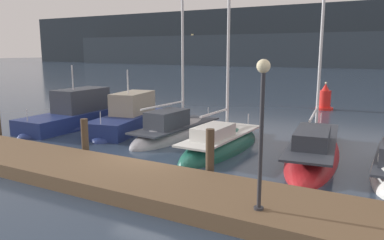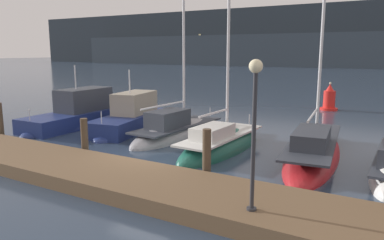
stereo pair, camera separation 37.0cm
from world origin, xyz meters
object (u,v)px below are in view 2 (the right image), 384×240
object	(u,v)px
motorboat_berth_1	(78,119)
rowboat_adrift	(82,100)
channel_buoy	(329,100)
motorboat_berth_2	(131,123)
sailboat_berth_3	(177,134)
sailboat_berth_5	(313,154)
dock_lamppost	(255,110)
sailboat_berth_4	(221,148)

from	to	relation	value
motorboat_berth_1	rowboat_adrift	bearing A→B (deg)	135.46
channel_buoy	rowboat_adrift	distance (m)	20.24
motorboat_berth_2	sailboat_berth_3	distance (m)	3.07
motorboat_berth_2	channel_buoy	xyz separation A→B (m)	(7.96, 12.63, 0.39)
sailboat_berth_5	channel_buoy	bearing A→B (deg)	97.90
sailboat_berth_3	rowboat_adrift	xyz separation A→B (m)	(-14.66, 7.61, -0.13)
motorboat_berth_2	dock_lamppost	world-z (taller)	dock_lamppost
sailboat_berth_5	channel_buoy	world-z (taller)	sailboat_berth_5
motorboat_berth_1	channel_buoy	world-z (taller)	motorboat_berth_1
sailboat_berth_4	channel_buoy	world-z (taller)	sailboat_berth_4
sailboat_berth_4	sailboat_berth_5	xyz separation A→B (m)	(3.67, 0.91, 0.03)
motorboat_berth_1	sailboat_berth_4	xyz separation A→B (m)	(9.46, -0.79, -0.29)
sailboat_berth_3	motorboat_berth_1	bearing A→B (deg)	-175.46
motorboat_berth_1	sailboat_berth_3	world-z (taller)	sailboat_berth_3
motorboat_berth_2	sailboat_berth_5	xyz separation A→B (m)	(9.78, -0.52, -0.22)
motorboat_berth_2	sailboat_berth_4	world-z (taller)	sailboat_berth_4
sailboat_berth_3	channel_buoy	xyz separation A→B (m)	(4.89, 12.76, 0.62)
sailboat_berth_3	sailboat_berth_5	distance (m)	6.73
channel_buoy	dock_lamppost	xyz separation A→B (m)	(1.91, -20.10, 2.12)
channel_buoy	rowboat_adrift	xyz separation A→B (m)	(-19.56, -5.15, -0.75)
motorboat_berth_1	sailboat_berth_3	size ratio (longest dim) A/B	0.72
sailboat_berth_5	rowboat_adrift	xyz separation A→B (m)	(-21.38, 8.00, -0.14)
motorboat_berth_1	motorboat_berth_2	xyz separation A→B (m)	(3.35, 0.64, -0.04)
sailboat_berth_4	channel_buoy	bearing A→B (deg)	82.52
motorboat_berth_2	channel_buoy	bearing A→B (deg)	57.79
sailboat_berth_3	rowboat_adrift	bearing A→B (deg)	152.58
motorboat_berth_2	rowboat_adrift	world-z (taller)	motorboat_berth_2
channel_buoy	dock_lamppost	world-z (taller)	dock_lamppost
sailboat_berth_3	sailboat_berth_5	world-z (taller)	sailboat_berth_5
dock_lamppost	motorboat_berth_2	bearing A→B (deg)	142.85
sailboat_berth_5	rowboat_adrift	size ratio (longest dim) A/B	4.34
sailboat_berth_3	channel_buoy	world-z (taller)	sailboat_berth_3
motorboat_berth_1	channel_buoy	distance (m)	17.43
sailboat_berth_3	rowboat_adrift	distance (m)	16.52
rowboat_adrift	sailboat_berth_3	bearing A→B (deg)	-27.42
channel_buoy	rowboat_adrift	bearing A→B (deg)	-165.25
motorboat_berth_2	channel_buoy	size ratio (longest dim) A/B	3.29
sailboat_berth_3	dock_lamppost	xyz separation A→B (m)	(6.80, -7.35, 2.74)
motorboat_berth_1	dock_lamppost	distance (m)	15.08
motorboat_berth_1	sailboat_berth_4	distance (m)	9.50
motorboat_berth_1	rowboat_adrift	xyz separation A→B (m)	(-8.25, 8.12, -0.39)
motorboat_berth_1	sailboat_berth_5	xyz separation A→B (m)	(13.13, 0.12, -0.26)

